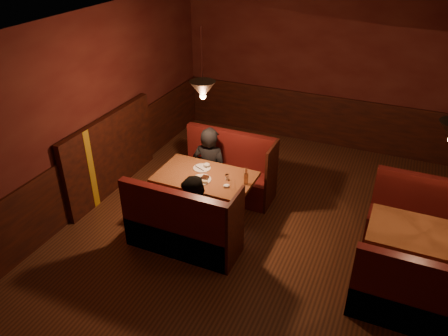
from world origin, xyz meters
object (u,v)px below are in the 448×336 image
at_px(main_bench_near, 182,231).
at_px(second_bench_near, 416,303).
at_px(second_table, 421,245).
at_px(second_bench_far, 422,225).
at_px(main_table, 206,186).
at_px(diner_b, 196,205).
at_px(diner_a, 210,154).
at_px(main_bench_far, 229,175).

relative_size(main_bench_near, second_bench_near, 1.10).
xyz_separation_m(second_table, second_bench_near, (0.03, -0.76, -0.21)).
bearing_deg(second_bench_far, main_table, -167.26).
xyz_separation_m(second_bench_far, diner_b, (-2.78, -1.35, 0.41)).
xyz_separation_m(main_table, diner_a, (-0.20, 0.56, 0.22)).
relative_size(main_bench_far, second_table, 1.21).
distance_m(main_table, diner_b, 0.72).
relative_size(main_bench_near, second_table, 1.21).
bearing_deg(second_bench_far, second_table, -92.20).
bearing_deg(main_bench_near, diner_a, 99.18).
bearing_deg(main_table, diner_a, 110.02).
relative_size(main_bench_far, main_bench_near, 1.00).
relative_size(main_table, main_bench_far, 0.91).
bearing_deg(main_bench_far, main_bench_near, -90.00).
distance_m(main_bench_near, second_table, 3.01).
bearing_deg(second_bench_far, diner_b, -154.17).
relative_size(second_table, diner_b, 0.87).
bearing_deg(second_bench_near, diner_b, 176.46).
distance_m(second_bench_near, diner_a, 3.50).
relative_size(second_table, second_bench_near, 0.90).
distance_m(main_bench_far, diner_a, 0.56).
bearing_deg(diner_b, second_bench_near, -7.81).
bearing_deg(second_bench_near, diner_a, 156.07).
bearing_deg(second_table, main_bench_far, 163.11).
relative_size(second_table, diner_a, 0.80).
bearing_deg(second_table, main_bench_near, -166.38).
bearing_deg(diner_a, main_bench_near, 96.01).
bearing_deg(diner_a, main_table, 106.86).
distance_m(second_bench_far, diner_a, 3.21).
xyz_separation_m(second_table, second_bench_far, (0.03, 0.76, -0.21)).
relative_size(main_bench_far, diner_b, 1.05).
height_order(main_table, second_bench_near, second_bench_near).
bearing_deg(second_bench_near, main_bench_far, 150.82).
distance_m(main_bench_far, second_bench_near, 3.38).
bearing_deg(main_bench_far, second_table, -16.89).
height_order(main_bench_far, diner_a, diner_a).
xyz_separation_m(main_bench_near, diner_a, (-0.22, 1.35, 0.46)).
height_order(main_bench_near, second_table, main_bench_near).
distance_m(second_bench_far, second_bench_near, 1.52).
height_order(main_table, second_bench_far, second_bench_far).
distance_m(main_bench_far, second_bench_far, 2.95).
bearing_deg(main_table, second_bench_far, 12.74).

